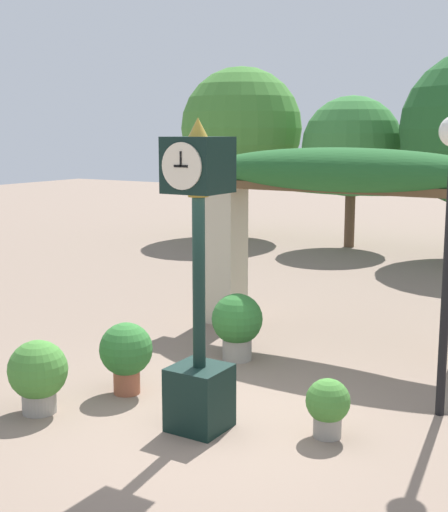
{
  "coord_description": "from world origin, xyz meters",
  "views": [
    {
      "loc": [
        4.06,
        -6.32,
        3.17
      ],
      "look_at": [
        0.02,
        0.23,
        1.82
      ],
      "focal_mm": 50.0,
      "sensor_mm": 36.0,
      "label": 1
    }
  ],
  "objects": [
    {
      "name": "potted_plant_near_right",
      "position": [
        -1.78,
        -0.86,
        0.46
      ],
      "size": [
        0.68,
        0.68,
        0.84
      ],
      "color": "gray",
      "rests_on": "ground"
    },
    {
      "name": "potted_plant_far_left",
      "position": [
        -1.32,
        0.14,
        0.52
      ],
      "size": [
        0.65,
        0.65,
        0.88
      ],
      "color": "#9E563D",
      "rests_on": "ground"
    },
    {
      "name": "pedestal_clock",
      "position": [
        0.02,
        -0.27,
        1.52
      ],
      "size": [
        0.58,
        0.62,
        3.31
      ],
      "color": "black",
      "rests_on": "ground"
    },
    {
      "name": "potted_plant_far_right",
      "position": [
        1.28,
        0.26,
        0.35
      ],
      "size": [
        0.47,
        0.47,
        0.63
      ],
      "color": "gray",
      "rests_on": "ground"
    },
    {
      "name": "pergola",
      "position": [
        0.0,
        3.63,
        2.19
      ],
      "size": [
        5.28,
        1.17,
        2.94
      ],
      "color": "#BCB299",
      "rests_on": "ground"
    },
    {
      "name": "potted_plant_near_left",
      "position": [
        -0.84,
        1.98,
        0.53
      ],
      "size": [
        0.72,
        0.72,
        0.94
      ],
      "color": "gray",
      "rests_on": "ground"
    },
    {
      "name": "ground_plane",
      "position": [
        0.0,
        0.0,
        0.0
      ],
      "size": [
        60.0,
        60.0,
        0.0
      ],
      "primitive_type": "plane",
      "color": "#7F6B5B"
    }
  ]
}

